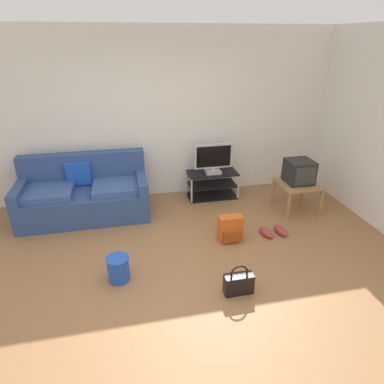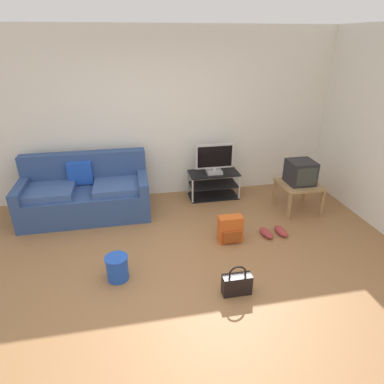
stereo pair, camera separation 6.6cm
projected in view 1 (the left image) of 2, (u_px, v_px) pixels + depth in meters
The scene contains 11 objects.
ground_plane at pixel (179, 284), 3.71m from camera, with size 9.00×9.80×0.02m, color olive.
wall_back at pixel (151, 117), 5.30m from camera, with size 9.00×0.10×2.70m, color silver.
couch at pixel (85, 195), 5.02m from camera, with size 1.89×0.87×0.91m.
tv_stand at pixel (212, 184), 5.64m from camera, with size 0.83×0.42×0.45m.
flat_tv at pixel (213, 159), 5.42m from camera, with size 0.64×0.22×0.50m.
side_table at pixel (298, 186), 5.15m from camera, with size 0.60×0.60×0.46m.
crt_tv at pixel (299, 172), 5.07m from camera, with size 0.39×0.39×0.36m.
backpack at pixel (230, 229), 4.41m from camera, with size 0.32×0.23×0.37m.
handbag at pixel (239, 283), 3.52m from camera, with size 0.32×0.12×0.36m.
cleaning_bucket at pixel (118, 268), 3.70m from camera, with size 0.26×0.26×0.30m.
sneakers_pair at pixel (273, 231), 4.61m from camera, with size 0.38×0.30×0.09m.
Camera 1 is at (-0.45, -2.88, 2.51)m, focal length 30.78 mm.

